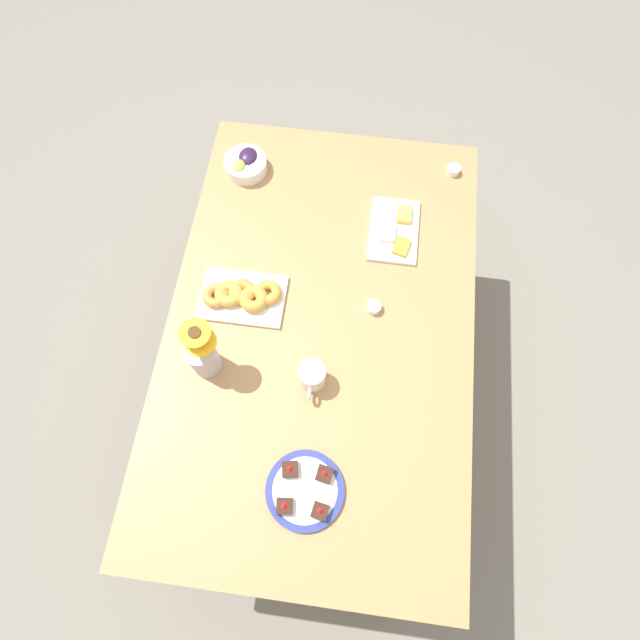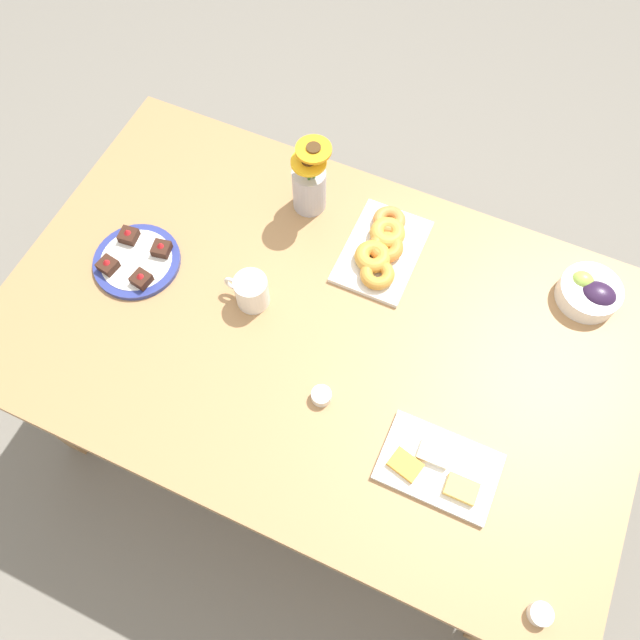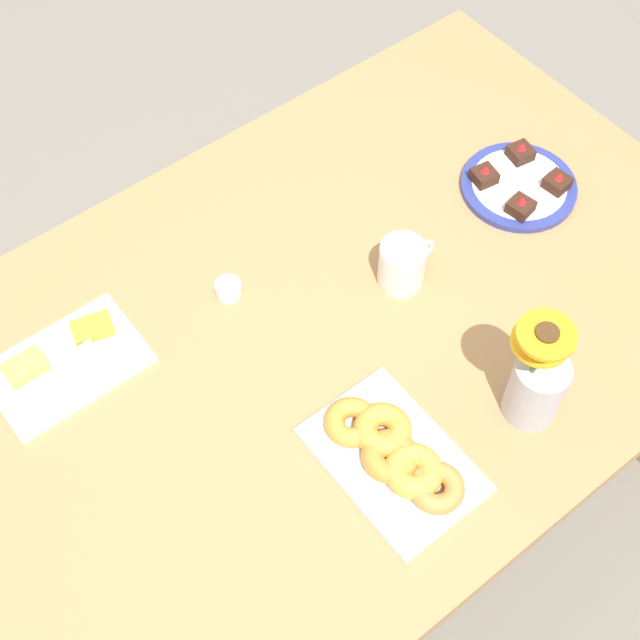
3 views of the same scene
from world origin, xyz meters
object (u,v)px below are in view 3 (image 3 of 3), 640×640
at_px(croissant_platter, 394,455).
at_px(dessert_plate, 519,185).
at_px(flower_vase, 537,383).
at_px(dining_table, 320,357).
at_px(cheese_platter, 66,363).
at_px(jam_cup_honey, 228,289).
at_px(coffee_mug, 401,262).

height_order(croissant_platter, dessert_plate, same).
distance_m(croissant_platter, flower_vase, 0.25).
xyz_separation_m(dining_table, croissant_platter, (-0.06, -0.27, 0.11)).
bearing_deg(cheese_platter, croissant_platter, -55.82).
distance_m(cheese_platter, jam_cup_honey, 0.31).
bearing_deg(croissant_platter, coffee_mug, 47.62).
distance_m(cheese_platter, flower_vase, 0.79).
relative_size(dining_table, dessert_plate, 7.04).
bearing_deg(dessert_plate, cheese_platter, 168.15).
bearing_deg(cheese_platter, jam_cup_honey, -8.47).
bearing_deg(flower_vase, croissant_platter, 164.76).
xyz_separation_m(cheese_platter, croissant_platter, (0.33, -0.48, 0.01)).
relative_size(dining_table, jam_cup_honey, 33.33).
height_order(jam_cup_honey, dessert_plate, dessert_plate).
xyz_separation_m(coffee_mug, flower_vase, (-0.01, -0.34, 0.04)).
bearing_deg(cheese_platter, dessert_plate, -11.85).
height_order(croissant_platter, jam_cup_honey, croissant_platter).
height_order(coffee_mug, flower_vase, flower_vase).
distance_m(croissant_platter, dessert_plate, 0.64).
relative_size(cheese_platter, dessert_plate, 1.14).
relative_size(coffee_mug, croissant_platter, 0.42).
height_order(cheese_platter, flower_vase, flower_vase).
bearing_deg(dining_table, jam_cup_honey, 115.16).
bearing_deg(flower_vase, dessert_plate, 46.66).
xyz_separation_m(cheese_platter, flower_vase, (0.56, -0.54, 0.07)).
bearing_deg(croissant_platter, jam_cup_honey, 92.62).
height_order(coffee_mug, jam_cup_honey, coffee_mug).
bearing_deg(dining_table, coffee_mug, 1.26).
relative_size(croissant_platter, dessert_plate, 1.25).
bearing_deg(flower_vase, cheese_platter, 136.00).
bearing_deg(dessert_plate, jam_cup_honey, 166.45).
relative_size(coffee_mug, flower_vase, 0.48).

